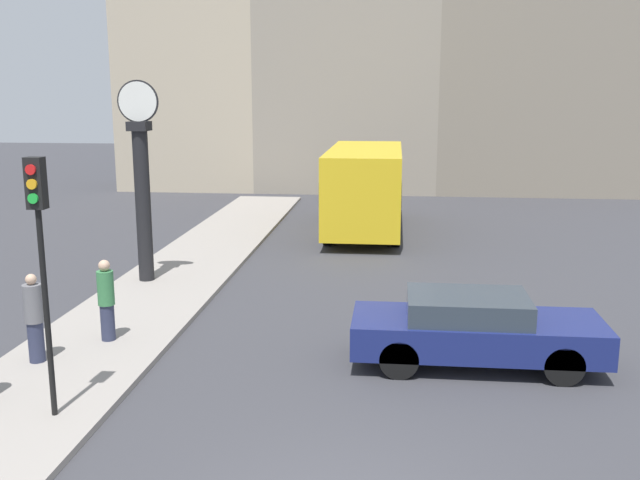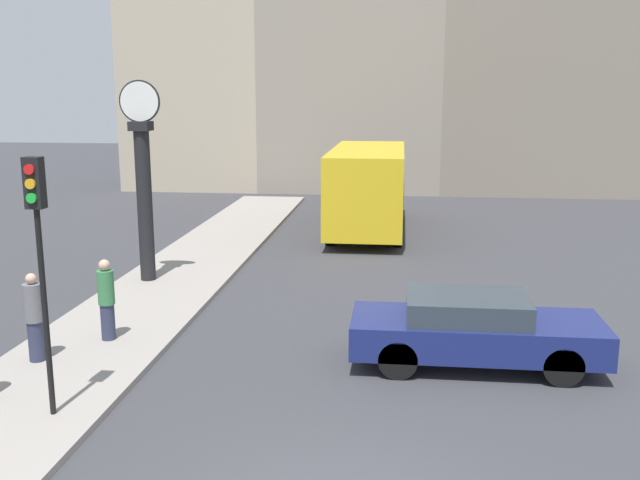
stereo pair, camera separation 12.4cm
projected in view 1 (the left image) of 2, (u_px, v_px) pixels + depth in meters
sidewalk_corner at (187, 268)px, 20.50m from camera, size 2.92×27.67×0.12m
building_row at (362, 28)px, 35.91m from camera, size 27.04×5.00×18.90m
sedan_car at (474, 329)px, 13.29m from camera, size 4.63×1.76×1.37m
bus_distant at (365, 185)px, 25.76m from camera, size 2.58×7.68×3.04m
traffic_light_near at (40, 235)px, 10.53m from camera, size 0.26×0.24×4.01m
street_clock at (142, 187)px, 18.52m from camera, size 1.08×0.52×5.22m
pedestrian_green_hoodie at (106, 300)px, 14.28m from camera, size 0.33×0.33×1.66m
pedestrian_grey_jacket at (34, 318)px, 13.13m from camera, size 0.34×0.34×1.68m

